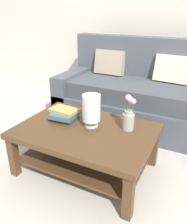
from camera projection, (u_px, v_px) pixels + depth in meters
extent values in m
plane|color=#B7B2A8|center=(103.00, 153.00, 2.45)|extent=(10.00, 10.00, 0.00)
cube|color=beige|center=(155.00, 11.00, 3.24)|extent=(6.40, 0.12, 2.70)
cube|color=#474C56|center=(133.00, 110.00, 3.03)|extent=(1.92, 0.90, 0.36)
cube|color=#40444E|center=(134.00, 90.00, 2.89)|extent=(1.68, 0.74, 0.20)
cube|color=#474C56|center=(144.00, 64.00, 3.10)|extent=(1.92, 0.20, 0.70)
cube|color=#474C56|center=(76.00, 92.00, 3.34)|extent=(0.20, 0.90, 0.60)
cube|color=gray|center=(110.00, 62.00, 3.16)|extent=(0.40, 0.19, 0.34)
cube|color=beige|center=(172.00, 69.00, 2.82)|extent=(0.42, 0.22, 0.34)
cube|color=#4C331E|center=(86.00, 131.00, 2.06)|extent=(1.18, 0.83, 0.05)
cube|color=#4C331E|center=(14.00, 156.00, 2.08)|extent=(0.07, 0.07, 0.38)
cube|color=#4C331E|center=(128.00, 197.00, 1.63)|extent=(0.07, 0.07, 0.38)
cube|color=#4C331E|center=(60.00, 124.00, 2.66)|extent=(0.07, 0.07, 0.38)
cube|color=#4C331E|center=(154.00, 147.00, 2.21)|extent=(0.07, 0.07, 0.38)
cube|color=#4C331E|center=(86.00, 156.00, 2.16)|extent=(1.06, 0.71, 0.02)
cube|color=#2D333D|center=(90.00, 155.00, 2.13)|extent=(0.31, 0.24, 0.04)
cube|color=beige|center=(88.00, 153.00, 2.09)|extent=(0.31, 0.24, 0.04)
cube|color=#993833|center=(91.00, 147.00, 2.12)|extent=(0.29, 0.21, 0.03)
cube|color=#2D333D|center=(64.00, 118.00, 2.21)|extent=(0.25, 0.16, 0.03)
cube|color=#3D6075|center=(64.00, 115.00, 2.20)|extent=(0.24, 0.24, 0.04)
cube|color=tan|center=(64.00, 110.00, 2.20)|extent=(0.27, 0.19, 0.03)
cylinder|color=silver|center=(91.00, 125.00, 2.09)|extent=(0.12, 0.12, 0.02)
cylinder|color=silver|center=(91.00, 122.00, 2.08)|extent=(0.04, 0.04, 0.04)
cylinder|color=silver|center=(91.00, 108.00, 2.02)|extent=(0.16, 0.16, 0.23)
sphere|color=tan|center=(89.00, 114.00, 2.06)|extent=(0.06, 0.06, 0.06)
sphere|color=#2D333D|center=(94.00, 115.00, 2.05)|extent=(0.05, 0.05, 0.05)
cylinder|color=#9E998E|center=(128.00, 122.00, 2.01)|extent=(0.10, 0.10, 0.14)
cylinder|color=#9E998E|center=(129.00, 112.00, 1.98)|extent=(0.07, 0.07, 0.03)
cylinder|color=#426638|center=(133.00, 107.00, 1.94)|extent=(0.01, 0.01, 0.07)
sphere|color=#B28CB7|center=(133.00, 102.00, 1.92)|extent=(0.05, 0.05, 0.05)
cylinder|color=#426638|center=(130.00, 107.00, 1.98)|extent=(0.01, 0.01, 0.06)
sphere|color=gold|center=(130.00, 102.00, 1.96)|extent=(0.04, 0.04, 0.04)
cylinder|color=#426638|center=(128.00, 105.00, 1.98)|extent=(0.01, 0.01, 0.09)
sphere|color=#B28CB7|center=(128.00, 98.00, 1.95)|extent=(0.05, 0.05, 0.05)
cylinder|color=#426638|center=(127.00, 105.00, 1.95)|extent=(0.01, 0.01, 0.10)
sphere|color=#B28CB7|center=(128.00, 99.00, 1.93)|extent=(0.04, 0.04, 0.04)
cylinder|color=#426638|center=(130.00, 106.00, 1.94)|extent=(0.01, 0.01, 0.09)
sphere|color=#B28CB7|center=(130.00, 99.00, 1.92)|extent=(0.05, 0.05, 0.05)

